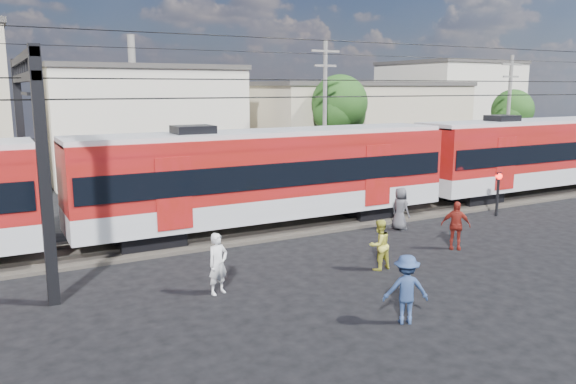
% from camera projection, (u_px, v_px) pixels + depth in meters
% --- Properties ---
extents(ground, '(120.00, 120.00, 0.00)m').
position_uv_depth(ground, '(418.00, 283.00, 17.19)').
color(ground, black).
rests_on(ground, ground).
extents(track_bed, '(70.00, 3.40, 0.12)m').
position_uv_depth(track_bed, '(292.00, 225.00, 24.10)').
color(track_bed, '#2D2823').
rests_on(track_bed, ground).
extents(rail_near, '(70.00, 0.12, 0.12)m').
position_uv_depth(rail_near, '(301.00, 226.00, 23.43)').
color(rail_near, '#59544C').
rests_on(rail_near, track_bed).
extents(rail_far, '(70.00, 0.12, 0.12)m').
position_uv_depth(rail_far, '(284.00, 219.00, 24.72)').
color(rail_far, '#59544C').
rests_on(rail_far, track_bed).
extents(commuter_train, '(50.30, 3.08, 4.17)m').
position_uv_depth(commuter_train, '(273.00, 173.00, 23.25)').
color(commuter_train, black).
rests_on(commuter_train, ground).
extents(catenary, '(70.00, 9.30, 7.52)m').
position_uv_depth(catenary, '(70.00, 110.00, 19.11)').
color(catenary, black).
rests_on(catenary, ground).
extents(building_midwest, '(12.24, 12.24, 7.30)m').
position_uv_depth(building_midwest, '(135.00, 120.00, 38.92)').
color(building_midwest, beige).
rests_on(building_midwest, ground).
extents(building_mideast, '(16.32, 10.20, 6.30)m').
position_uv_depth(building_mideast, '(350.00, 123.00, 43.91)').
color(building_mideast, '#B6AB8B').
rests_on(building_mideast, ground).
extents(building_east, '(10.20, 10.20, 8.30)m').
position_uv_depth(building_east, '(447.00, 106.00, 53.74)').
color(building_east, beige).
rests_on(building_east, ground).
extents(utility_pole_mid, '(1.80, 0.24, 8.50)m').
position_uv_depth(utility_pole_mid, '(325.00, 111.00, 32.13)').
color(utility_pole_mid, slate).
rests_on(utility_pole_mid, ground).
extents(utility_pole_east, '(1.80, 0.24, 8.00)m').
position_uv_depth(utility_pole_east, '(508.00, 112.00, 37.87)').
color(utility_pole_east, slate).
rests_on(utility_pole_east, ground).
extents(tree_near, '(3.82, 3.64, 6.72)m').
position_uv_depth(tree_near, '(341.00, 107.00, 36.28)').
color(tree_near, '#382619').
rests_on(tree_near, ground).
extents(tree_far, '(3.36, 3.12, 5.76)m').
position_uv_depth(tree_far, '(513.00, 113.00, 42.56)').
color(tree_far, '#382619').
rests_on(tree_far, ground).
extents(pedestrian_a, '(0.76, 0.61, 1.80)m').
position_uv_depth(pedestrian_a, '(218.00, 264.00, 16.15)').
color(pedestrian_a, silver).
rests_on(pedestrian_a, ground).
extents(pedestrian_b, '(0.88, 0.71, 1.68)m').
position_uv_depth(pedestrian_b, '(379.00, 245.00, 18.31)').
color(pedestrian_b, gold).
rests_on(pedestrian_b, ground).
extents(pedestrian_c, '(1.33, 1.11, 1.79)m').
position_uv_depth(pedestrian_c, '(406.00, 289.00, 14.13)').
color(pedestrian_c, navy).
rests_on(pedestrian_c, ground).
extents(pedestrian_d, '(1.09, 1.01, 1.80)m').
position_uv_depth(pedestrian_d, '(456.00, 225.00, 20.65)').
color(pedestrian_d, maroon).
rests_on(pedestrian_d, ground).
extents(pedestrian_e, '(0.71, 0.96, 1.80)m').
position_uv_depth(pedestrian_e, '(400.00, 209.00, 23.47)').
color(pedestrian_e, '#444549').
rests_on(pedestrian_e, ground).
extents(car_silver, '(3.90, 1.77, 1.30)m').
position_uv_depth(car_silver, '(524.00, 167.00, 37.44)').
color(car_silver, silver).
rests_on(car_silver, ground).
extents(car_white, '(3.86, 1.47, 1.26)m').
position_uv_depth(car_white, '(575.00, 162.00, 40.23)').
color(car_white, silver).
rests_on(car_white, ground).
extents(crossing_signal, '(0.30, 0.30, 2.06)m').
position_uv_depth(crossing_signal, '(498.00, 186.00, 25.86)').
color(crossing_signal, black).
rests_on(crossing_signal, ground).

